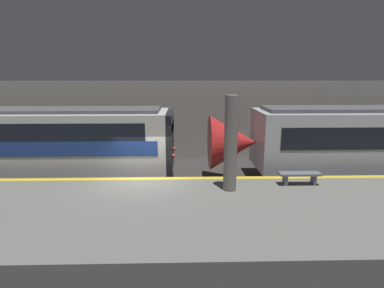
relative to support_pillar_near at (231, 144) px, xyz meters
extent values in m
plane|color=#33302D|center=(-3.19, 1.33, -2.71)|extent=(120.00, 120.00, 0.00)
cube|color=slate|center=(-3.19, -1.40, -2.17)|extent=(40.00, 5.47, 1.07)
cube|color=gold|center=(-3.19, 1.18, -1.63)|extent=(40.00, 0.30, 0.01)
cube|color=#9E998E|center=(-3.19, 7.90, -0.39)|extent=(50.00, 0.15, 4.63)
cylinder|color=slate|center=(0.00, 0.00, 0.00)|extent=(0.46, 0.46, 3.28)
cone|color=red|center=(0.69, 3.72, -0.79)|extent=(2.20, 2.52, 2.52)
sphere|color=#F2EFCC|center=(-0.26, 3.72, -1.19)|extent=(0.20, 0.20, 0.20)
cube|color=black|center=(-2.22, 3.72, -0.87)|extent=(0.25, 2.82, 2.13)
cube|color=black|center=(-2.22, 3.72, 0.19)|extent=(0.25, 2.53, 0.85)
sphere|color=#EA4C42|center=(-2.07, 3.07, -1.24)|extent=(0.18, 0.18, 0.18)
sphere|color=#EA4C42|center=(-2.07, 4.36, -1.24)|extent=(0.18, 0.18, 0.18)
cube|color=slate|center=(2.10, 0.43, -1.43)|extent=(0.10, 0.32, 0.41)
cube|color=slate|center=(3.15, 0.43, -1.43)|extent=(0.10, 0.32, 0.41)
cube|color=slate|center=(2.62, 0.43, -1.23)|extent=(1.50, 0.40, 0.08)
camera|label=1|loc=(-1.56, -9.80, 2.29)|focal=28.00mm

